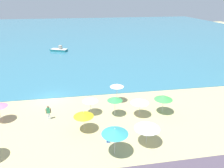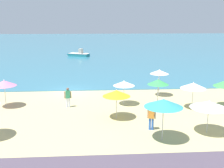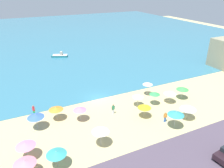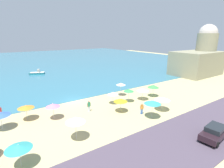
{
  "view_description": "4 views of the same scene",
  "coord_description": "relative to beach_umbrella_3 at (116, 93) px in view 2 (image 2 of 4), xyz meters",
  "views": [
    {
      "loc": [
        3.68,
        -27.29,
        12.84
      ],
      "look_at": [
        8.47,
        1.0,
        1.12
      ],
      "focal_mm": 35.0,
      "sensor_mm": 36.0,
      "label": 1
    },
    {
      "loc": [
        2.41,
        -27.68,
        7.13
      ],
      "look_at": [
        4.23,
        -0.72,
        0.83
      ],
      "focal_mm": 45.0,
      "sensor_mm": 36.0,
      "label": 2
    },
    {
      "loc": [
        -12.34,
        -31.26,
        18.47
      ],
      "look_at": [
        3.54,
        1.81,
        1.45
      ],
      "focal_mm": 35.0,
      "sensor_mm": 36.0,
      "label": 3
    },
    {
      "loc": [
        -10.57,
        -27.43,
        11.05
      ],
      "look_at": [
        8.91,
        1.1,
        1.45
      ],
      "focal_mm": 28.0,
      "sensor_mm": 36.0,
      "label": 4
    }
  ],
  "objects": [
    {
      "name": "beach_umbrella_5",
      "position": [
        5.56,
        -3.08,
        -0.01
      ],
      "size": [
        2.34,
        2.34,
        2.18
      ],
      "color": "#B2B2B7",
      "rests_on": "ground_plane"
    },
    {
      "name": "beach_umbrella_10",
      "position": [
        -8.9,
        3.31,
        0.12
      ],
      "size": [
        1.94,
        1.94,
        2.32
      ],
      "color": "#B2B2B7",
      "rests_on": "ground_plane"
    },
    {
      "name": "beach_umbrella_12",
      "position": [
        3.61,
        2.49,
        0.21
      ],
      "size": [
        1.73,
        1.73,
        2.4
      ],
      "color": "#B2B2B7",
      "rests_on": "ground_plane"
    },
    {
      "name": "beach_umbrella_7",
      "position": [
        0.9,
        3.29,
        -0.04
      ],
      "size": [
        1.81,
        1.81,
        2.13
      ],
      "color": "#B2B2B7",
      "rests_on": "ground_plane"
    },
    {
      "name": "ground_plane",
      "position": [
        -4.05,
        8.24,
        -1.9
      ],
      "size": [
        160.0,
        160.0,
        0.0
      ],
      "primitive_type": "plane",
      "color": "tan"
    },
    {
      "name": "beach_umbrella_14",
      "position": [
        2.42,
        -4.01,
        0.44
      ],
      "size": [
        2.28,
        2.28,
        2.65
      ],
      "color": "#B2B2B7",
      "rests_on": "ground_plane"
    },
    {
      "name": "bather_1",
      "position": [
        2.09,
        -2.35,
        -0.95
      ],
      "size": [
        0.55,
        0.32,
        1.69
      ],
      "color": "blue",
      "rests_on": "ground_plane"
    },
    {
      "name": "beach_umbrella_3",
      "position": [
        0.0,
        0.0,
        0.0
      ],
      "size": [
        2.02,
        2.02,
        2.2
      ],
      "color": "#B2B2B7",
      "rests_on": "ground_plane"
    },
    {
      "name": "skiff_nearshore",
      "position": [
        -4.37,
        34.93,
        -1.47
      ],
      "size": [
        4.43,
        3.02,
        1.47
      ],
      "color": "teal",
      "rests_on": "sea"
    },
    {
      "name": "beach_umbrella_6",
      "position": [
        6.34,
        1.92,
        0.01
      ],
      "size": [
        2.07,
        2.07,
        2.21
      ],
      "color": "#B2B2B7",
      "rests_on": "ground_plane"
    },
    {
      "name": "beach_umbrella_9",
      "position": [
        4.48,
        5.82,
        0.41
      ],
      "size": [
        1.75,
        1.75,
        2.56
      ],
      "color": "#B2B2B7",
      "rests_on": "ground_plane"
    },
    {
      "name": "sea",
      "position": [
        -4.05,
        63.24,
        -1.87
      ],
      "size": [
        150.0,
        110.0,
        0.05
      ],
      "primitive_type": "cube",
      "color": "teal",
      "rests_on": "ground_plane"
    },
    {
      "name": "bather_0",
      "position": [
        -3.75,
        2.86,
        -0.96
      ],
      "size": [
        0.57,
        0.26,
        1.67
      ],
      "color": "silver",
      "rests_on": "ground_plane"
    }
  ]
}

